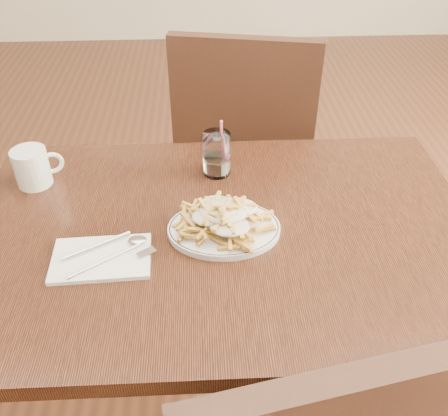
{
  "coord_description": "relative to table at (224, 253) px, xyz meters",
  "views": [
    {
      "loc": [
        -0.04,
        -0.89,
        1.5
      ],
      "look_at": [
        -0.0,
        -0.01,
        0.82
      ],
      "focal_mm": 40.0,
      "sensor_mm": 36.0,
      "label": 1
    }
  ],
  "objects": [
    {
      "name": "table",
      "position": [
        0.0,
        0.0,
        0.0
      ],
      "size": [
        1.2,
        0.8,
        0.75
      ],
      "color": "black",
      "rests_on": "ground"
    },
    {
      "name": "water_glass",
      "position": [
        -0.01,
        0.24,
        0.13
      ],
      "size": [
        0.07,
        0.07,
        0.16
      ],
      "color": "white",
      "rests_on": "table"
    },
    {
      "name": "loaded_fries",
      "position": [
        -0.0,
        -0.01,
        0.13
      ],
      "size": [
        0.23,
        0.19,
        0.06
      ],
      "color": "gold",
      "rests_on": "fries_plate"
    },
    {
      "name": "chair_far",
      "position": [
        0.11,
        0.67,
        -0.1
      ],
      "size": [
        0.55,
        0.55,
        1.01
      ],
      "color": "black",
      "rests_on": "ground"
    },
    {
      "name": "coffee_mug",
      "position": [
        -0.48,
        0.21,
        0.13
      ],
      "size": [
        0.12,
        0.09,
        0.1
      ],
      "color": "white",
      "rests_on": "table"
    },
    {
      "name": "cutlery",
      "position": [
        -0.27,
        -0.09,
        0.09
      ],
      "size": [
        0.2,
        0.18,
        0.01
      ],
      "color": "silver",
      "rests_on": "napkin"
    },
    {
      "name": "fries_plate",
      "position": [
        -0.0,
        -0.01,
        0.09
      ],
      "size": [
        0.3,
        0.27,
        0.02
      ],
      "color": "white",
      "rests_on": "table"
    },
    {
      "name": "napkin",
      "position": [
        -0.27,
        -0.09,
        0.08
      ],
      "size": [
        0.22,
        0.15,
        0.01
      ],
      "primitive_type": "cube",
      "rotation": [
        0.0,
        0.0,
        0.05
      ],
      "color": "white",
      "rests_on": "table"
    },
    {
      "name": "floor",
      "position": [
        0.0,
        0.0,
        -0.67
      ],
      "size": [
        7.0,
        7.0,
        0.0
      ],
      "primitive_type": "plane",
      "color": "black",
      "rests_on": "ground"
    }
  ]
}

